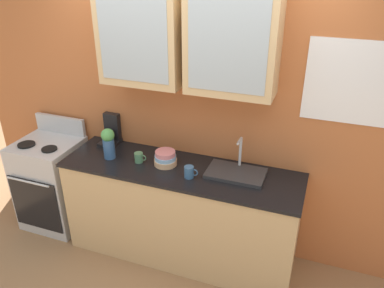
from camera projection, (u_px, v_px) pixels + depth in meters
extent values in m
plane|color=#936B47|center=(181.00, 251.00, 3.72)|extent=(10.00, 10.00, 0.00)
cube|color=#B76638|center=(194.00, 118.00, 3.45)|extent=(4.55, 0.10, 2.51)
cube|color=tan|center=(141.00, 32.00, 3.04)|extent=(0.68, 0.30, 0.84)
cube|color=#9EADB7|center=(132.00, 36.00, 2.91)|extent=(0.58, 0.01, 0.71)
cube|color=tan|center=(233.00, 39.00, 2.81)|extent=(0.68, 0.30, 0.84)
cube|color=#9EADB7|center=(227.00, 43.00, 2.68)|extent=(0.58, 0.01, 0.71)
cube|color=white|center=(354.00, 83.00, 2.79)|extent=(0.70, 0.01, 0.63)
cube|color=tan|center=(181.00, 214.00, 3.51)|extent=(2.08, 0.59, 0.90)
cube|color=black|center=(180.00, 170.00, 3.30)|extent=(2.10, 0.61, 0.03)
cube|color=silver|center=(53.00, 183.00, 3.94)|extent=(0.59, 0.55, 0.93)
cube|color=black|center=(35.00, 205.00, 3.74)|extent=(0.55, 0.01, 0.56)
cylinder|color=silver|center=(28.00, 182.00, 3.59)|extent=(0.48, 0.02, 0.02)
cube|color=silver|center=(60.00, 125.00, 3.91)|extent=(0.56, 0.04, 0.18)
cylinder|color=black|center=(26.00, 145.00, 3.68)|extent=(0.16, 0.16, 0.02)
cylinder|color=black|center=(49.00, 149.00, 3.60)|extent=(0.14, 0.14, 0.02)
cube|color=#2D2D30|center=(236.00, 173.00, 3.20)|extent=(0.48, 0.30, 0.03)
cylinder|color=silver|center=(240.00, 152.00, 3.24)|extent=(0.02, 0.02, 0.26)
cylinder|color=silver|center=(239.00, 141.00, 3.13)|extent=(0.02, 0.12, 0.02)
cylinder|color=#E0AD7F|center=(166.00, 162.00, 3.35)|extent=(0.20, 0.20, 0.05)
cylinder|color=#8CB7E0|center=(165.00, 158.00, 3.33)|extent=(0.19, 0.19, 0.05)
cylinder|color=#D87F84|center=(165.00, 154.00, 3.32)|extent=(0.18, 0.18, 0.05)
cylinder|color=#33598C|center=(109.00, 149.00, 3.43)|extent=(0.10, 0.10, 0.18)
sphere|color=#4C994C|center=(108.00, 135.00, 3.37)|extent=(0.12, 0.12, 0.12)
cylinder|color=#38608C|center=(189.00, 172.00, 3.15)|extent=(0.08, 0.08, 0.10)
torus|color=#38608C|center=(194.00, 172.00, 3.13)|extent=(0.06, 0.01, 0.06)
cylinder|color=#4C7F59|center=(139.00, 157.00, 3.38)|extent=(0.08, 0.08, 0.09)
torus|color=#4C7F59|center=(143.00, 158.00, 3.37)|extent=(0.06, 0.01, 0.06)
cube|color=black|center=(110.00, 142.00, 3.71)|extent=(0.17, 0.20, 0.03)
cylinder|color=black|center=(108.00, 137.00, 3.66)|extent=(0.11, 0.11, 0.11)
cube|color=black|center=(112.00, 126.00, 3.70)|extent=(0.15, 0.06, 0.26)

